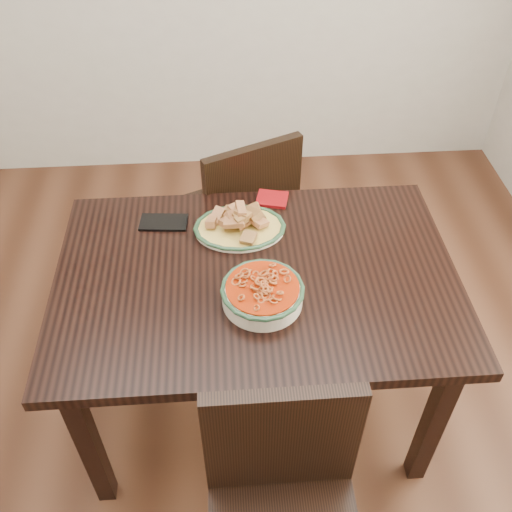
{
  "coord_description": "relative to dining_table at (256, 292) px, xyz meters",
  "views": [
    {
      "loc": [
        0.04,
        -1.32,
        2.08
      ],
      "look_at": [
        0.14,
        -0.0,
        0.81
      ],
      "focal_mm": 40.0,
      "sensor_mm": 36.0,
      "label": 1
    }
  ],
  "objects": [
    {
      "name": "napkin",
      "position": [
        0.09,
        0.38,
        0.09
      ],
      "size": [
        0.13,
        0.12,
        0.01
      ],
      "primitive_type": "cube",
      "rotation": [
        0.0,
        0.0,
        -0.24
      ],
      "color": "maroon",
      "rests_on": "dining_table"
    },
    {
      "name": "chair_near",
      "position": [
        0.03,
        -0.66,
        -0.16
      ],
      "size": [
        0.42,
        0.42,
        0.89
      ],
      "rotation": [
        0.0,
        0.0,
        0.0
      ],
      "color": "black",
      "rests_on": "ground"
    },
    {
      "name": "floor",
      "position": [
        -0.14,
        0.02,
        -0.66
      ],
      "size": [
        3.5,
        3.5,
        0.0
      ],
      "primitive_type": "plane",
      "color": "#3D2113",
      "rests_on": "ground"
    },
    {
      "name": "fish_plate",
      "position": [
        -0.04,
        0.22,
        0.13
      ],
      "size": [
        0.32,
        0.25,
        0.11
      ],
      "color": "beige",
      "rests_on": "dining_table"
    },
    {
      "name": "smartphone",
      "position": [
        -0.31,
        0.27,
        0.09
      ],
      "size": [
        0.18,
        0.1,
        0.01
      ],
      "primitive_type": "cube",
      "rotation": [
        0.0,
        0.0,
        -0.09
      ],
      "color": "black",
      "rests_on": "dining_table"
    },
    {
      "name": "dining_table",
      "position": [
        0.0,
        0.0,
        0.0
      ],
      "size": [
        1.31,
        0.88,
        0.75
      ],
      "color": "black",
      "rests_on": "ground"
    },
    {
      "name": "noodle_bowl",
      "position": [
        0.01,
        -0.12,
        0.13
      ],
      "size": [
        0.26,
        0.26,
        0.08
      ],
      "color": "#F3E8CD",
      "rests_on": "dining_table"
    },
    {
      "name": "chair_far",
      "position": [
        -0.02,
        0.63,
        -0.16
      ],
      "size": [
        0.55,
        0.55,
        0.89
      ],
      "rotation": [
        0.0,
        0.0,
        3.56
      ],
      "color": "black",
      "rests_on": "ground"
    }
  ]
}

